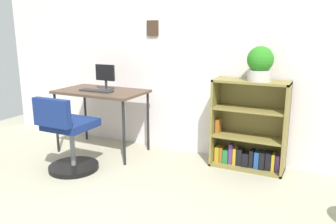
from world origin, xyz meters
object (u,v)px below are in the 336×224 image
(keyboard, at_px, (96,91))
(bookshelf_low, at_px, (249,130))
(desk, at_px, (101,95))
(monitor, at_px, (105,77))
(office_chair, at_px, (68,138))
(potted_plant_on_shelf, at_px, (260,64))

(keyboard, xyz_separation_m, bookshelf_low, (1.70, 0.37, -0.35))
(keyboard, bearing_deg, desk, 88.81)
(desk, bearing_deg, bookshelf_low, 9.57)
(desk, height_order, keyboard, keyboard)
(monitor, relative_size, office_chair, 0.37)
(bookshelf_low, bearing_deg, potted_plant_on_shelf, -34.60)
(keyboard, relative_size, bookshelf_low, 0.43)
(keyboard, relative_size, potted_plant_on_shelf, 1.19)
(monitor, bearing_deg, bookshelf_low, 7.50)
(monitor, distance_m, office_chair, 0.91)
(office_chair, xyz_separation_m, bookshelf_low, (1.64, 0.95, 0.05))
(office_chair, bearing_deg, desk, 94.82)
(desk, relative_size, monitor, 3.48)
(desk, bearing_deg, office_chair, -85.18)
(monitor, xyz_separation_m, office_chair, (0.03, -0.73, -0.54))
(keyboard, bearing_deg, potted_plant_on_shelf, 10.16)
(bookshelf_low, bearing_deg, keyboard, -167.58)
(monitor, xyz_separation_m, potted_plant_on_shelf, (1.75, 0.17, 0.22))
(desk, height_order, bookshelf_low, bookshelf_low)
(monitor, distance_m, potted_plant_on_shelf, 1.77)
(keyboard, height_order, potted_plant_on_shelf, potted_plant_on_shelf)
(bookshelf_low, distance_m, potted_plant_on_shelf, 0.72)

